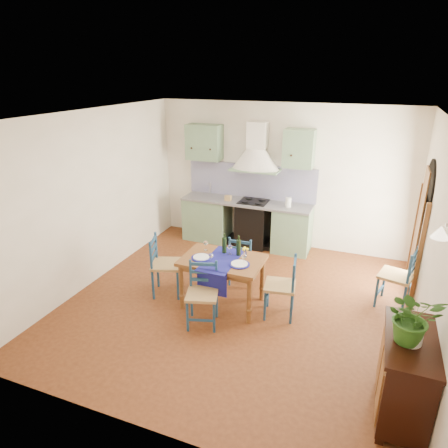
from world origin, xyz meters
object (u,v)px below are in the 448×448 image
(dining_table, at_px, (223,264))
(chair_near, at_px, (202,294))
(sideboard, at_px, (405,374))
(potted_plant, at_px, (413,317))

(dining_table, xyz_separation_m, chair_near, (-0.08, -0.56, -0.20))
(chair_near, bearing_deg, dining_table, 81.86)
(dining_table, distance_m, sideboard, 2.79)
(chair_near, height_order, potted_plant, potted_plant)
(dining_table, bearing_deg, sideboard, -27.44)
(dining_table, bearing_deg, potted_plant, -28.88)
(dining_table, height_order, potted_plant, potted_plant)
(chair_near, height_order, sideboard, sideboard)
(sideboard, bearing_deg, chair_near, 164.19)
(sideboard, relative_size, potted_plant, 1.95)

